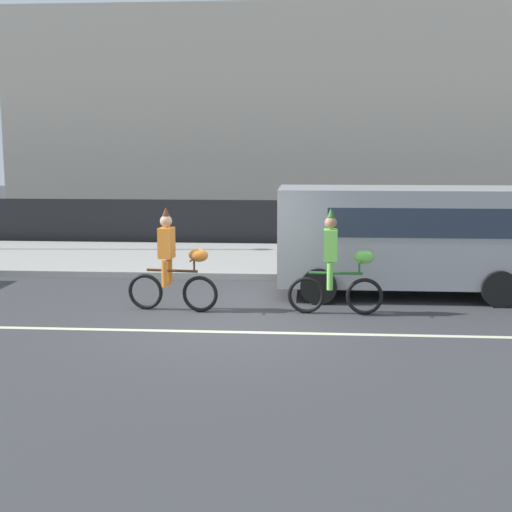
{
  "coord_description": "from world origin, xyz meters",
  "views": [
    {
      "loc": [
        1.2,
        -11.75,
        3.03
      ],
      "look_at": [
        0.23,
        1.2,
        1.0
      ],
      "focal_mm": 50.0,
      "sensor_mm": 36.0,
      "label": 1
    }
  ],
  "objects": [
    {
      "name": "parade_cyclist_lime",
      "position": [
        1.7,
        0.91,
        0.84
      ],
      "size": [
        1.72,
        0.5,
        1.92
      ],
      "color": "black",
      "rests_on": "ground"
    },
    {
      "name": "sidewalk_curb",
      "position": [
        0.0,
        6.5,
        0.07
      ],
      "size": [
        60.0,
        5.0,
        0.15
      ],
      "primitive_type": "cube",
      "color": "#9E9B93",
      "rests_on": "ground"
    },
    {
      "name": "building_backdrop",
      "position": [
        3.91,
        18.0,
        4.0
      ],
      "size": [
        28.0,
        8.0,
        8.0
      ],
      "primitive_type": "cube",
      "color": "#B2A899",
      "rests_on": "ground"
    },
    {
      "name": "parked_van_grey",
      "position": [
        3.17,
        2.7,
        1.28
      ],
      "size": [
        5.0,
        2.22,
        2.18
      ],
      "color": "#99999E",
      "rests_on": "ground"
    },
    {
      "name": "road_centre_line",
      "position": [
        0.0,
        -0.5,
        0.0
      ],
      "size": [
        36.0,
        0.14,
        0.01
      ],
      "primitive_type": "cube",
      "color": "beige",
      "rests_on": "ground"
    },
    {
      "name": "ground_plane",
      "position": [
        0.0,
        0.0,
        0.0
      ],
      "size": [
        80.0,
        80.0,
        0.0
      ],
      "primitive_type": "plane",
      "color": "#38383A"
    },
    {
      "name": "fence_line",
      "position": [
        0.0,
        9.4,
        0.7
      ],
      "size": [
        40.0,
        0.08,
        1.4
      ],
      "primitive_type": "cube",
      "color": "black",
      "rests_on": "ground"
    },
    {
      "name": "parade_cyclist_orange",
      "position": [
        -1.28,
        0.95,
        0.84
      ],
      "size": [
        1.72,
        0.51,
        1.92
      ],
      "color": "black",
      "rests_on": "ground"
    }
  ]
}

